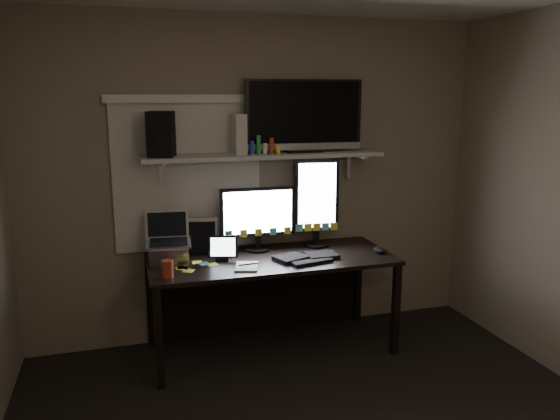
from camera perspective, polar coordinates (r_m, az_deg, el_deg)
name	(u,v)px	position (r m, az deg, el deg)	size (l,w,h in m)	color
back_wall	(258,180)	(4.28, -2.26, 3.11)	(3.60, 3.60, 0.00)	#776855
window_blinds	(188,177)	(4.16, -9.59, 3.39)	(1.10, 0.02, 1.10)	silver
desk	(267,275)	(4.21, -1.33, -6.80)	(1.80, 0.75, 0.73)	black
wall_shelf	(264,155)	(4.09, -1.68, 5.73)	(1.80, 0.35, 0.03)	#A5A6A1
monitor_landscape	(258,219)	(4.16, -2.34, -0.90)	(0.58, 0.06, 0.51)	black
monitor_portrait	(316,202)	(4.28, 3.83, 0.81)	(0.35, 0.07, 0.71)	black
keyboard	(307,257)	(4.02, 2.79, -4.90)	(0.47, 0.19, 0.03)	black
mouse	(380,250)	(4.22, 10.39, -4.16)	(0.08, 0.12, 0.04)	black
notepad	(247,267)	(3.82, -3.50, -5.92)	(0.16, 0.22, 0.01)	beige
tablet	(222,248)	(3.97, -6.03, -3.98)	(0.21, 0.09, 0.19)	black
file_sorter	(202,236)	(4.17, -8.18, -2.69)	(0.21, 0.09, 0.26)	black
laptop	(169,238)	(3.97, -11.55, -2.93)	(0.31, 0.25, 0.35)	#A5A5A9
cup	(167,269)	(3.68, -11.69, -6.03)	(0.08, 0.08, 0.11)	maroon
sticky_notes	(194,266)	(3.88, -8.94, -5.82)	(0.31, 0.23, 0.00)	yellow
tv	(304,116)	(4.16, 2.50, 9.76)	(0.90, 0.16, 0.54)	black
game_console	(238,134)	(4.06, -4.37, 7.94)	(0.08, 0.25, 0.29)	beige
speaker	(161,134)	(3.94, -12.32, 7.75)	(0.17, 0.21, 0.32)	black
bottles	(262,145)	(4.03, -1.92, 6.82)	(0.21, 0.05, 0.14)	#A50F0C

